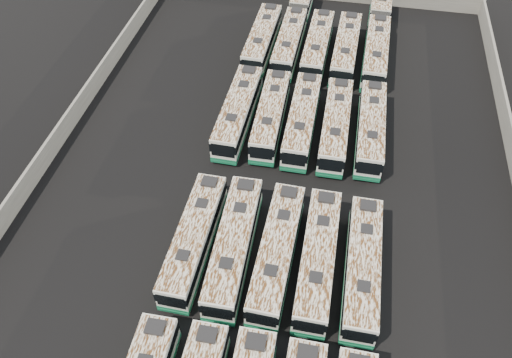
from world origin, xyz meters
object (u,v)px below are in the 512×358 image
(bus_back_left, at_px, (293,29))
(bus_midfront_right, at_px, (318,258))
(bus_back_center, at_px, (317,46))
(bus_back_far_right, at_px, (377,37))
(bus_midfront_far_left, at_px, (194,239))
(bus_midfront_center, at_px, (277,252))
(bus_midback_far_right, at_px, (371,128))
(bus_midback_center, at_px, (302,120))
(bus_back_right, at_px, (346,49))
(bus_back_far_left, at_px, (262,39))
(bus_midback_left, at_px, (271,115))
(bus_midback_far_left, at_px, (238,112))
(bus_midback_right, at_px, (336,125))
(bus_midfront_left, at_px, (234,245))
(bus_midfront_far_right, at_px, (362,267))

(bus_back_left, bearing_deg, bus_midfront_right, -77.66)
(bus_back_center, distance_m, bus_back_far_right, 7.77)
(bus_midfront_far_left, height_order, bus_back_left, bus_back_left)
(bus_midfront_center, xyz_separation_m, bus_back_center, (-0.11, 30.20, -0.01))
(bus_back_far_right, bearing_deg, bus_midback_far_right, -89.07)
(bus_midback_center, height_order, bus_back_center, bus_midback_center)
(bus_midback_far_right, bearing_deg, bus_midback_center, -179.35)
(bus_back_left, bearing_deg, bus_back_right, -25.11)
(bus_back_far_left, bearing_deg, bus_back_right, 0.42)
(bus_midback_left, distance_m, bus_back_far_left, 14.14)
(bus_midback_far_left, xyz_separation_m, bus_midback_right, (10.13, -0.07, -0.06))
(bus_midfront_far_left, distance_m, bus_midfront_center, 6.89)
(bus_midback_far_right, distance_m, bus_back_right, 14.07)
(bus_midfront_right, distance_m, bus_midback_far_right, 16.87)
(bus_midfront_far_left, bearing_deg, bus_back_right, 71.98)
(bus_midback_far_left, bearing_deg, bus_midfront_left, -77.73)
(bus_midfront_center, bearing_deg, bus_midback_center, 91.83)
(bus_midfront_left, relative_size, bus_midback_far_right, 1.04)
(bus_midfront_far_right, distance_m, bus_back_left, 35.07)
(bus_back_far_left, bearing_deg, bus_midback_center, -63.00)
(bus_midfront_right, xyz_separation_m, bus_midback_left, (-6.72, 16.52, -0.03))
(bus_midfront_far_right, xyz_separation_m, bus_back_center, (-6.92, 30.23, 0.02))
(bus_midfront_far_right, height_order, bus_back_center, bus_back_center)
(bus_midback_right, xyz_separation_m, bus_back_far_left, (-10.18, 13.99, 0.04))
(bus_midfront_left, relative_size, bus_midfront_right, 1.03)
(bus_midfront_left, bearing_deg, bus_back_far_left, 95.04)
(bus_midfront_center, height_order, bus_back_left, bus_midfront_center)
(bus_back_far_left, relative_size, bus_back_center, 1.01)
(bus_midfront_far_right, distance_m, bus_midback_center, 17.89)
(bus_midback_left, bearing_deg, bus_back_left, 89.07)
(bus_midback_left, relative_size, bus_back_left, 0.64)
(bus_midfront_right, height_order, bus_back_left, bus_midfront_right)
(bus_midfront_far_left, relative_size, bus_back_far_right, 0.63)
(bus_midfront_far_left, relative_size, bus_back_left, 0.64)
(bus_midback_left, bearing_deg, bus_midfront_center, -79.47)
(bus_midfront_far_right, height_order, bus_midback_center, bus_midback_center)
(bus_midback_far_left, bearing_deg, bus_back_left, 79.87)
(bus_midfront_center, bearing_deg, bus_back_left, 97.28)
(bus_back_left, bearing_deg, bus_midfront_center, -83.18)
(bus_midfront_center, height_order, bus_back_far_right, bus_back_far_right)
(bus_midback_far_left, height_order, bus_midback_left, bus_midback_far_left)
(bus_back_left, bearing_deg, bus_midfront_far_left, -94.93)
(bus_back_far_left, xyz_separation_m, bus_back_far_right, (13.82, 3.18, 0.01))
(bus_midfront_right, bearing_deg, bus_midfront_far_right, -1.41)
(bus_midfront_center, xyz_separation_m, bus_midback_left, (-3.42, 16.58, -0.04))
(bus_midfront_right, relative_size, bus_midback_left, 1.01)
(bus_back_right, bearing_deg, bus_midback_far_left, -124.84)
(bus_midfront_right, bearing_deg, bus_back_left, 101.46)
(bus_midfront_far_right, bearing_deg, bus_midfront_far_left, 179.58)
(bus_midback_right, bearing_deg, bus_back_center, 103.60)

